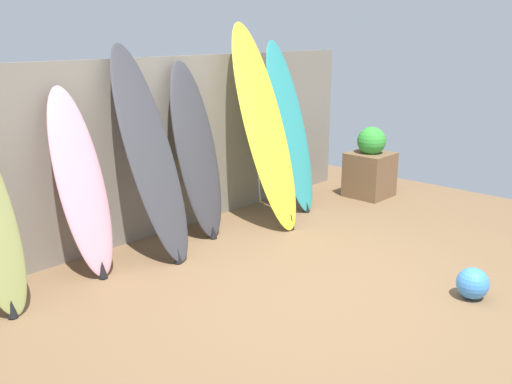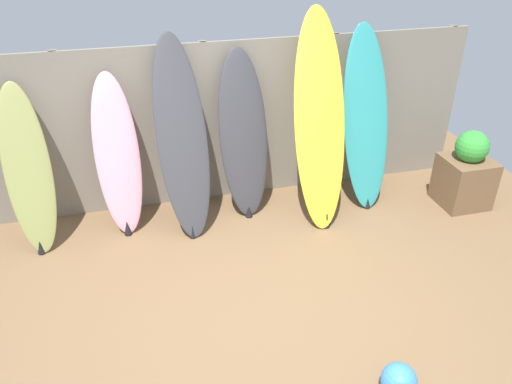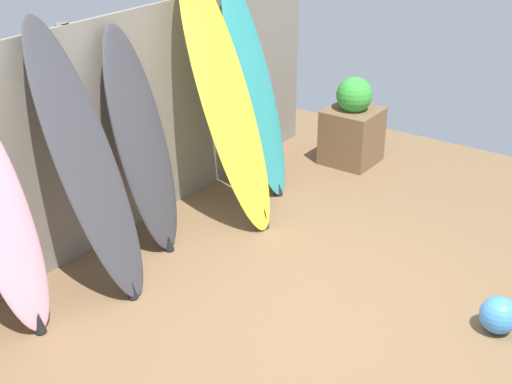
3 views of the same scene
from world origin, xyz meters
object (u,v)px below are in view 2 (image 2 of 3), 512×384
(surfboard_pink_1, at_px, (118,157))
(surfboard_charcoal_2, at_px, (182,139))
(surfboard_charcoal_3, at_px, (243,136))
(planter_box, at_px, (466,173))
(surfboard_yellow_4, at_px, (320,122))
(surfboard_olive_0, at_px, (28,171))
(surfboard_teal_5, at_px, (366,120))
(beach_ball, at_px, (399,380))

(surfboard_pink_1, xyz_separation_m, surfboard_charcoal_2, (0.65, -0.11, 0.17))
(surfboard_charcoal_3, height_order, planter_box, surfboard_charcoal_3)
(surfboard_charcoal_2, height_order, surfboard_yellow_4, surfboard_yellow_4)
(planter_box, bearing_deg, surfboard_pink_1, 171.83)
(surfboard_olive_0, xyz_separation_m, surfboard_yellow_4, (2.90, -0.17, 0.28))
(surfboard_charcoal_2, distance_m, surfboard_charcoal_3, 0.67)
(surfboard_olive_0, height_order, surfboard_teal_5, surfboard_teal_5)
(surfboard_pink_1, height_order, surfboard_charcoal_2, surfboard_charcoal_2)
(surfboard_charcoal_3, bearing_deg, surfboard_olive_0, -178.07)
(planter_box, bearing_deg, surfboard_charcoal_3, 167.43)
(surfboard_charcoal_2, bearing_deg, surfboard_teal_5, 0.28)
(surfboard_pink_1, distance_m, surfboard_teal_5, 2.66)
(surfboard_olive_0, xyz_separation_m, beach_ball, (2.62, -2.63, -0.65))
(surfboard_charcoal_2, bearing_deg, planter_box, -7.80)
(surfboard_charcoal_3, xyz_separation_m, surfboard_yellow_4, (0.75, -0.24, 0.18))
(surfboard_pink_1, relative_size, surfboard_teal_5, 0.83)
(surfboard_olive_0, distance_m, surfboard_yellow_4, 2.92)
(beach_ball, bearing_deg, surfboard_teal_5, 71.35)
(surfboard_olive_0, xyz_separation_m, planter_box, (4.57, -0.47, -0.40))
(surfboard_pink_1, height_order, surfboard_yellow_4, surfboard_yellow_4)
(planter_box, relative_size, beach_ball, 3.51)
(surfboard_charcoal_2, distance_m, surfboard_yellow_4, 1.42)
(surfboard_charcoal_2, relative_size, planter_box, 2.19)
(surfboard_charcoal_2, height_order, surfboard_charcoal_3, surfboard_charcoal_2)
(surfboard_charcoal_3, distance_m, surfboard_teal_5, 1.35)
(surfboard_pink_1, xyz_separation_m, planter_box, (3.73, -0.54, -0.41))
(surfboard_charcoal_3, bearing_deg, surfboard_teal_5, -4.62)
(surfboard_teal_5, distance_m, beach_ball, 2.87)
(surfboard_pink_1, xyz_separation_m, beach_ball, (1.77, -2.70, -0.67))
(surfboard_teal_5, bearing_deg, surfboard_charcoal_3, 175.38)
(surfboard_olive_0, bearing_deg, beach_ball, -45.21)
(surfboard_pink_1, height_order, planter_box, surfboard_pink_1)
(surfboard_pink_1, distance_m, surfboard_charcoal_3, 1.31)
(surfboard_teal_5, height_order, beach_ball, surfboard_teal_5)
(surfboard_yellow_4, distance_m, beach_ball, 2.65)
(surfboard_pink_1, height_order, beach_ball, surfboard_pink_1)
(beach_ball, bearing_deg, planter_box, 47.86)
(surfboard_olive_0, height_order, surfboard_pink_1, surfboard_pink_1)
(surfboard_olive_0, relative_size, surfboard_teal_5, 0.81)
(surfboard_pink_1, bearing_deg, surfboard_teal_5, -2.24)
(surfboard_charcoal_2, height_order, beach_ball, surfboard_charcoal_2)
(beach_ball, bearing_deg, surfboard_charcoal_3, 99.81)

